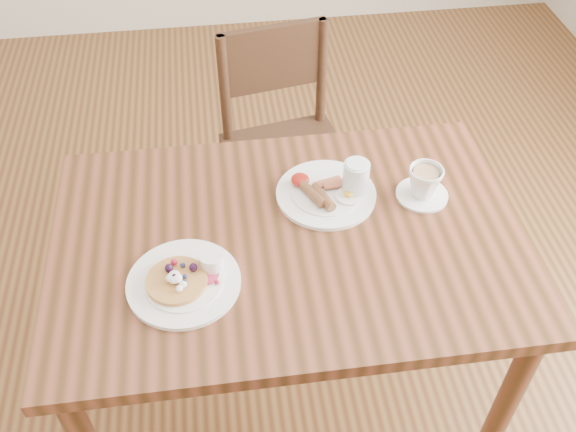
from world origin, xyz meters
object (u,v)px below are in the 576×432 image
Objects in this scene: pancake_plate at (185,280)px; dining_table at (288,261)px; chair_far at (285,143)px; teacup_saucer at (424,184)px; breakfast_plate at (325,193)px; water_glass at (356,179)px.

dining_table is at bearing 24.91° from pancake_plate.
teacup_saucer is (0.29, -0.60, 0.30)m from chair_far.
water_glass is at bearing -2.94° from breakfast_plate.
pancake_plate is at bearing -155.09° from dining_table.
chair_far is at bearing 67.05° from pancake_plate.
breakfast_plate is 0.09m from water_glass.
chair_far is 0.62m from breakfast_plate.
chair_far is at bearing 101.44° from water_glass.
pancake_plate is 0.68m from teacup_saucer.
chair_far is 8.25× the size of water_glass.
water_glass is at bearing 170.29° from teacup_saucer.
water_glass reaches higher than breakfast_plate.
water_glass is at bearing 28.43° from pancake_plate.
water_glass is (0.11, -0.57, 0.31)m from chair_far.
dining_table is 0.72m from chair_far.
chair_far is 6.29× the size of teacup_saucer.
water_glass is (-0.18, 0.03, 0.01)m from teacup_saucer.
dining_table is 4.44× the size of breakfast_plate.
breakfast_plate reaches higher than dining_table.
pancake_plate reaches higher than breakfast_plate.
teacup_saucer is 0.18m from water_glass.
water_glass reaches higher than dining_table.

